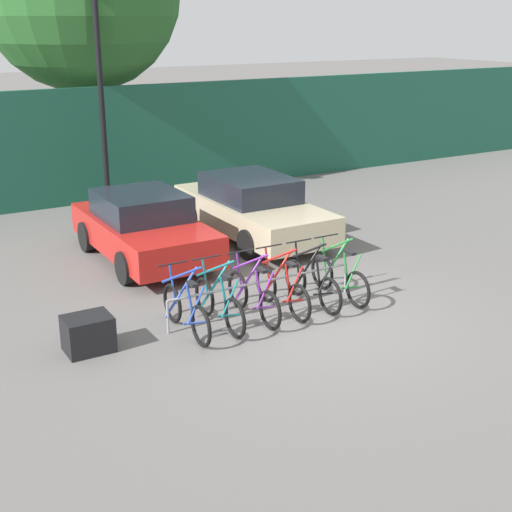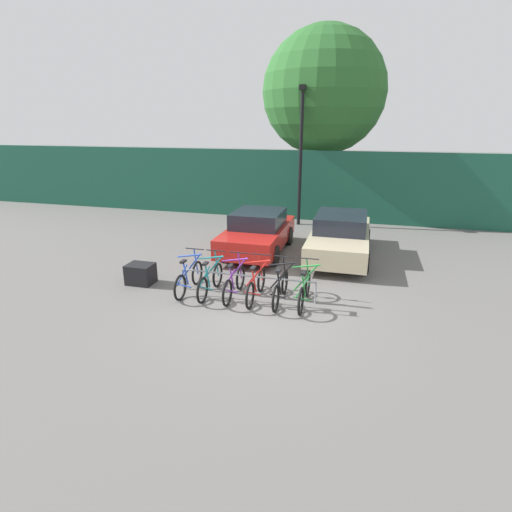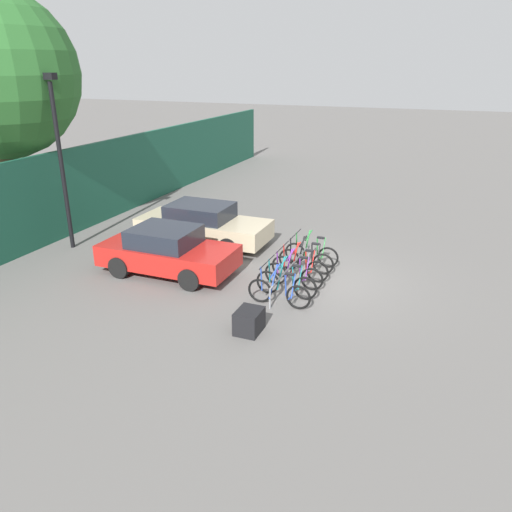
% 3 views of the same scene
% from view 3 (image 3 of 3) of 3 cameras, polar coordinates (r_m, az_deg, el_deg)
% --- Properties ---
extents(ground_plane, '(120.00, 120.00, 0.00)m').
position_cam_3_polar(ground_plane, '(14.62, 7.24, -2.61)').
color(ground_plane, '#605E5B').
extents(hoarding_wall, '(36.00, 0.16, 3.05)m').
position_cam_3_polar(hoarding_wall, '(18.72, -21.99, 6.27)').
color(hoarding_wall, '#19513D').
rests_on(hoarding_wall, ground).
extents(bike_rack, '(3.53, 0.04, 0.57)m').
position_cam_3_polar(bike_rack, '(14.11, 4.10, -1.25)').
color(bike_rack, gray).
rests_on(bike_rack, ground).
extents(bicycle_blue, '(0.68, 1.71, 1.05)m').
position_cam_3_polar(bicycle_blue, '(12.81, 2.63, -4.16)').
color(bicycle_blue, black).
rests_on(bicycle_blue, ground).
extents(bicycle_teal, '(0.68, 1.71, 1.05)m').
position_cam_3_polar(bicycle_teal, '(13.32, 3.47, -3.15)').
color(bicycle_teal, black).
rests_on(bicycle_teal, ground).
extents(bicycle_purple, '(0.68, 1.71, 1.05)m').
position_cam_3_polar(bicycle_purple, '(13.87, 4.32, -2.14)').
color(bicycle_purple, black).
rests_on(bicycle_purple, ground).
extents(bicycle_red, '(0.68, 1.71, 1.05)m').
position_cam_3_polar(bicycle_red, '(14.37, 5.01, -1.31)').
color(bicycle_red, black).
rests_on(bicycle_red, ground).
extents(bicycle_black, '(0.68, 1.71, 1.05)m').
position_cam_3_polar(bicycle_black, '(14.92, 5.72, -0.47)').
color(bicycle_black, black).
rests_on(bicycle_black, ground).
extents(bicycle_green, '(0.68, 1.71, 1.05)m').
position_cam_3_polar(bicycle_green, '(15.45, 6.34, 0.28)').
color(bicycle_green, black).
rests_on(bicycle_green, ground).
extents(car_red, '(1.91, 4.00, 1.40)m').
position_cam_3_polar(car_red, '(14.91, -10.07, 0.57)').
color(car_red, red).
rests_on(car_red, ground).
extents(car_beige, '(1.91, 4.53, 1.40)m').
position_cam_3_polar(car_beige, '(17.24, -6.08, 3.64)').
color(car_beige, '#C1B28E').
rests_on(car_beige, ground).
extents(lamp_post, '(0.24, 0.44, 5.59)m').
position_cam_3_polar(lamp_post, '(17.34, -21.49, 10.75)').
color(lamp_post, black).
rests_on(lamp_post, ground).
extents(cargo_crate, '(0.70, 0.56, 0.55)m').
position_cam_3_polar(cargo_crate, '(11.65, -0.80, -7.45)').
color(cargo_crate, black).
rests_on(cargo_crate, ground).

